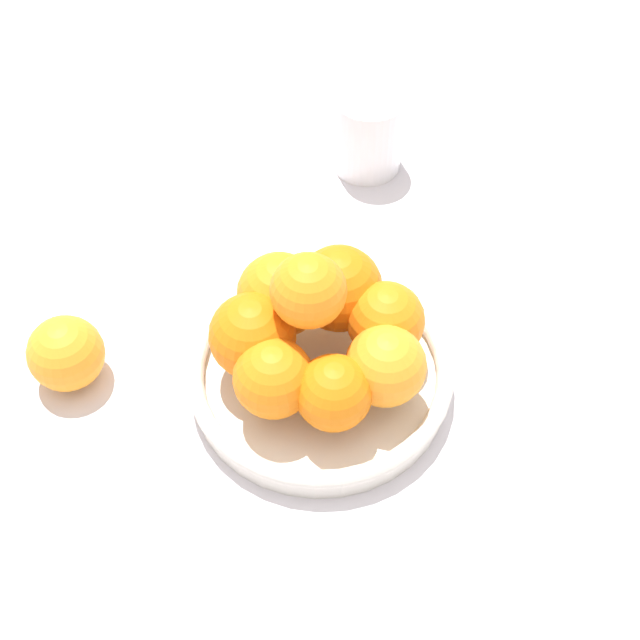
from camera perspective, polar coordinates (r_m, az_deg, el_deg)
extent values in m
plane|color=silver|center=(0.84, 0.00, -4.17)|extent=(4.00, 4.00, 0.00)
cylinder|color=silver|center=(0.83, 0.00, -3.80)|extent=(0.24, 0.24, 0.02)
torus|color=silver|center=(0.82, 0.00, -3.11)|extent=(0.24, 0.24, 0.02)
sphere|color=orange|center=(0.77, 4.21, -2.96)|extent=(0.07, 0.07, 0.07)
sphere|color=orange|center=(0.80, 4.22, -0.01)|extent=(0.07, 0.07, 0.07)
sphere|color=orange|center=(0.81, 1.22, 2.03)|extent=(0.08, 0.08, 0.08)
sphere|color=orange|center=(0.81, -2.60, 1.61)|extent=(0.08, 0.08, 0.08)
sphere|color=orange|center=(0.78, -4.34, -1.01)|extent=(0.08, 0.08, 0.08)
sphere|color=orange|center=(0.76, -3.00, -3.75)|extent=(0.07, 0.07, 0.07)
sphere|color=orange|center=(0.75, 0.88, -4.68)|extent=(0.07, 0.07, 0.07)
sphere|color=orange|center=(0.74, -0.52, 2.12)|extent=(0.07, 0.07, 0.07)
sphere|color=orange|center=(0.85, -15.95, -2.07)|extent=(0.07, 0.07, 0.07)
cylinder|color=white|center=(1.01, 3.09, 11.89)|extent=(0.08, 0.08, 0.09)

